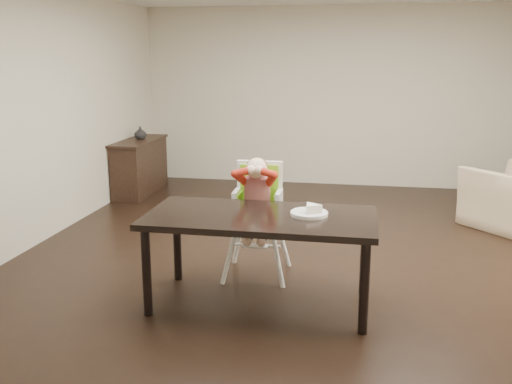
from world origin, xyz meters
TOP-DOWN VIEW (x-y plane):
  - ground at (0.00, 0.00)m, footprint 7.00×7.00m
  - room_walls at (0.00, 0.00)m, footprint 6.02×7.02m
  - dining_table at (-0.39, -1.08)m, footprint 1.80×0.90m
  - high_chair at (-0.53, -0.45)m, footprint 0.47×0.47m
  - plate at (-0.01, -1.02)m, footprint 0.33×0.33m
  - sideboard at (-2.78, 2.34)m, footprint 0.44×1.26m
  - vase at (-2.78, 2.41)m, footprint 0.18×0.18m

SIDE VIEW (x-z plane):
  - ground at x=0.00m, z-range 0.00..0.00m
  - sideboard at x=-2.78m, z-range 0.00..0.79m
  - dining_table at x=-0.39m, z-range 0.30..1.05m
  - high_chair at x=-0.53m, z-range 0.22..1.32m
  - plate at x=-0.01m, z-range 0.74..0.82m
  - vase at x=-2.78m, z-range 0.79..0.96m
  - room_walls at x=0.00m, z-range 0.50..3.21m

